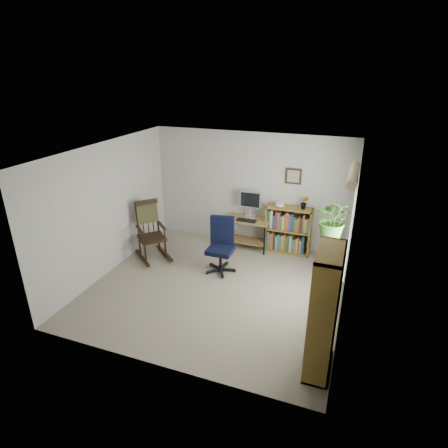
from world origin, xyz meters
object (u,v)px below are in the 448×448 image
at_px(desk, 248,233).
at_px(office_chair, 220,246).
at_px(tall_bookshelf, 324,313).
at_px(rocking_chair, 151,231).
at_px(low_bookshelf, 288,230).

xyz_separation_m(desk, office_chair, (-0.18, -1.15, 0.20)).
bearing_deg(office_chair, tall_bookshelf, -52.82).
xyz_separation_m(office_chair, rocking_chair, (-1.49, 0.05, 0.06)).
distance_m(desk, office_chair, 1.18).
relative_size(rocking_chair, tall_bookshelf, 0.70).
bearing_deg(rocking_chair, office_chair, -48.84).
bearing_deg(tall_bookshelf, office_chair, 137.92).
distance_m(office_chair, low_bookshelf, 1.62).
relative_size(desk, office_chair, 0.86).
bearing_deg(low_bookshelf, office_chair, -128.56).
relative_size(desk, rocking_chair, 0.77).
height_order(low_bookshelf, tall_bookshelf, tall_bookshelf).
bearing_deg(desk, tall_bookshelf, -58.07).
distance_m(rocking_chair, tall_bookshelf, 4.02).
distance_m(desk, low_bookshelf, 0.85).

